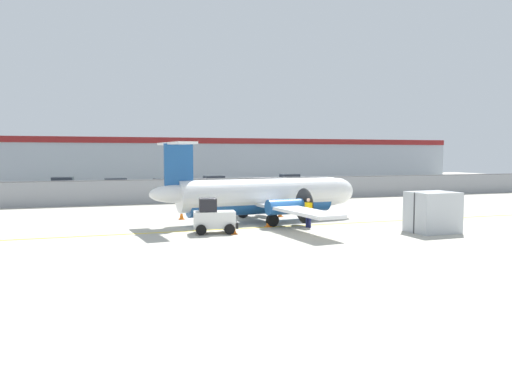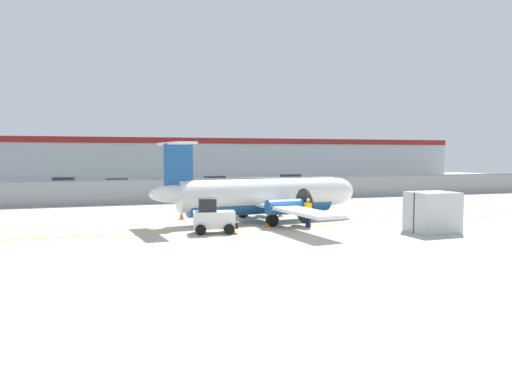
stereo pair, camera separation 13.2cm
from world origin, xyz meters
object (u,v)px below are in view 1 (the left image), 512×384
at_px(parked_car_1, 115,186).
at_px(parked_car_3, 215,183).
at_px(commuter_airplane, 265,196).
at_px(parked_car_5, 290,180).
at_px(ground_crew_worker, 308,211).
at_px(parked_car_4, 283,185).
at_px(baggage_tug, 213,217).
at_px(traffic_cone_near_left, 268,222).
at_px(traffic_cone_far_right, 234,228).
at_px(parked_car_2, 166,186).
at_px(traffic_cone_near_right, 182,215).
at_px(traffic_cone_far_left, 280,212).
at_px(cargo_container, 433,212).
at_px(parked_car_0, 64,184).

xyz_separation_m(parked_car_1, parked_car_3, (11.34, 1.79, 0.00)).
relative_size(commuter_airplane, parked_car_5, 3.72).
relative_size(ground_crew_worker, parked_car_5, 0.39).
bearing_deg(parked_car_4, parked_car_1, 170.74).
xyz_separation_m(baggage_tug, traffic_cone_near_left, (3.58, 1.21, -0.54)).
bearing_deg(traffic_cone_far_right, parked_car_2, 89.01).
relative_size(ground_crew_worker, traffic_cone_near_right, 2.66).
xyz_separation_m(traffic_cone_far_left, parked_car_5, (11.91, 26.82, 0.58)).
relative_size(cargo_container, parked_car_0, 0.56).
height_order(commuter_airplane, cargo_container, commuter_airplane).
bearing_deg(parked_car_3, traffic_cone_near_left, -103.31).
height_order(baggage_tug, cargo_container, cargo_container).
distance_m(commuter_airplane, traffic_cone_near_left, 2.66).
bearing_deg(traffic_cone_far_left, cargo_container, -58.62).
relative_size(cargo_container, parked_car_1, 0.57).
bearing_deg(traffic_cone_far_right, parked_car_4, 62.73).
bearing_deg(parked_car_0, traffic_cone_near_left, -62.78).
distance_m(ground_crew_worker, traffic_cone_far_right, 4.88).
xyz_separation_m(ground_crew_worker, parked_car_0, (-14.59, 32.65, -0.06)).
distance_m(ground_crew_worker, cargo_container, 6.78).
bearing_deg(commuter_airplane, traffic_cone_far_right, -133.84).
bearing_deg(parked_car_2, parked_car_0, 140.60).
bearing_deg(cargo_container, baggage_tug, 161.64).
bearing_deg(baggage_tug, parked_car_3, 85.00).
height_order(traffic_cone_far_right, parked_car_4, parked_car_4).
height_order(parked_car_0, parked_car_2, same).
relative_size(parked_car_0, parked_car_1, 1.02).
height_order(commuter_airplane, parked_car_0, commuter_airplane).
bearing_deg(parked_car_5, commuter_airplane, -119.95).
bearing_deg(ground_crew_worker, parked_car_4, 45.21).
xyz_separation_m(traffic_cone_near_left, parked_car_0, (-12.47, 31.68, 0.58)).
bearing_deg(cargo_container, traffic_cone_near_right, 139.86).
distance_m(baggage_tug, parked_car_1, 28.89).
bearing_deg(parked_car_3, baggage_tug, -109.49).
height_order(cargo_container, traffic_cone_far_right, cargo_container).
height_order(traffic_cone_far_right, parked_car_1, parked_car_1).
xyz_separation_m(traffic_cone_near_right, parked_car_1, (-3.09, 22.48, 0.58)).
xyz_separation_m(commuter_airplane, parked_car_2, (-2.75, 22.87, -0.71)).
bearing_deg(cargo_container, parked_car_5, 78.44).
bearing_deg(parked_car_0, parked_car_2, -26.74).
bearing_deg(traffic_cone_near_right, parked_car_0, 107.20).
height_order(traffic_cone_near_right, parked_car_5, parked_car_5).
xyz_separation_m(ground_crew_worker, parked_car_5, (12.16, 31.95, -0.06)).
distance_m(commuter_airplane, parked_car_0, 32.20).
height_order(traffic_cone_far_left, parked_car_0, parked_car_0).
bearing_deg(traffic_cone_far_left, commuter_airplane, -133.33).
bearing_deg(traffic_cone_far_left, parked_car_4, 67.68).
bearing_deg(parked_car_4, commuter_airplane, -107.38).
distance_m(baggage_tug, parked_car_3, 31.38).
bearing_deg(parked_car_0, commuter_airplane, -60.36).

